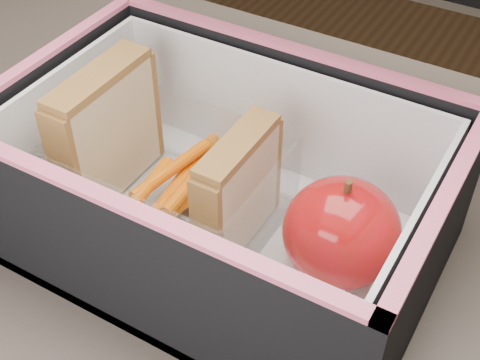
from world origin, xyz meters
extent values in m
cube|color=#52463F|center=(0.00, 0.00, 0.73)|extent=(1.20, 0.80, 0.03)
cube|color=#382D26|center=(-0.55, 0.35, 0.36)|extent=(0.05, 0.05, 0.72)
cube|color=#D0B38A|center=(-0.18, 0.05, 0.82)|extent=(0.01, 0.10, 0.10)
cube|color=#B15D5F|center=(-0.17, 0.05, 0.82)|extent=(0.01, 0.09, 0.10)
cube|color=#D0B38A|center=(-0.16, 0.05, 0.82)|extent=(0.01, 0.10, 0.10)
cube|color=brown|center=(-0.17, 0.05, 0.87)|extent=(0.03, 0.10, 0.01)
cube|color=#D0B38A|center=(-0.05, 0.05, 0.81)|extent=(0.01, 0.08, 0.09)
cube|color=#B15D5F|center=(-0.05, 0.05, 0.81)|extent=(0.01, 0.08, 0.08)
cube|color=#D0B38A|center=(-0.04, 0.05, 0.81)|extent=(0.01, 0.08, 0.09)
cube|color=brown|center=(-0.05, 0.05, 0.86)|extent=(0.02, 0.08, 0.01)
cylinder|color=#D15E10|center=(-0.11, 0.07, 0.77)|extent=(0.02, 0.09, 0.01)
cylinder|color=#D15E10|center=(-0.11, 0.06, 0.79)|extent=(0.02, 0.09, 0.01)
cylinder|color=#D15E10|center=(-0.12, 0.07, 0.80)|extent=(0.02, 0.09, 0.01)
cylinder|color=#D15E10|center=(-0.11, 0.03, 0.77)|extent=(0.02, 0.09, 0.01)
cylinder|color=#D15E10|center=(-0.09, 0.05, 0.79)|extent=(0.02, 0.09, 0.01)
cylinder|color=#D15E10|center=(-0.12, 0.03, 0.80)|extent=(0.02, 0.09, 0.01)
cylinder|color=#D15E10|center=(-0.10, 0.02, 0.77)|extent=(0.01, 0.09, 0.01)
cylinder|color=#D15E10|center=(-0.11, 0.09, 0.79)|extent=(0.02, 0.09, 0.01)
cylinder|color=#D15E10|center=(-0.09, 0.07, 0.80)|extent=(0.02, 0.09, 0.01)
cylinder|color=#D15E10|center=(-0.10, 0.08, 0.77)|extent=(0.02, 0.09, 0.01)
cube|color=white|center=(0.03, 0.07, 0.77)|extent=(0.08, 0.08, 0.01)
ellipsoid|color=#98150B|center=(0.04, 0.06, 0.81)|extent=(0.11, 0.11, 0.08)
cylinder|color=#483119|center=(0.04, 0.06, 0.85)|extent=(0.01, 0.01, 0.01)
camera|label=1|loc=(0.14, -0.25, 1.15)|focal=50.00mm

